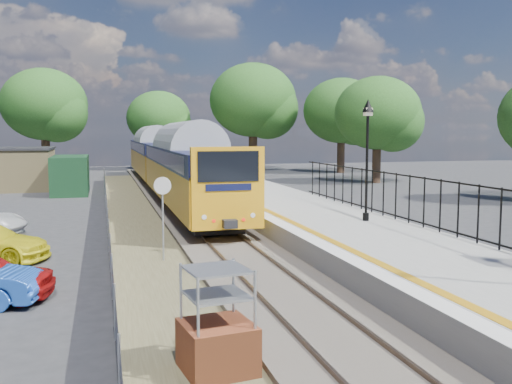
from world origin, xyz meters
name	(u,v)px	position (x,y,z in m)	size (l,w,h in m)	color
ground	(281,298)	(0.00, 0.00, 0.00)	(120.00, 120.00, 0.00)	#2D2D30
track_bed	(200,232)	(-0.47, 9.67, 0.09)	(5.90, 80.00, 0.29)	#473F38
platform	(319,225)	(4.20, 8.00, 0.45)	(5.00, 70.00, 0.90)	gray
platform_edge	(271,216)	(2.14, 8.00, 0.90)	(0.90, 70.00, 0.01)	silver
victorian_lamp_north	(368,131)	(5.30, 6.00, 4.30)	(0.44, 0.44, 4.60)	black
palisade_fence	(454,208)	(6.55, 2.24, 1.84)	(0.12, 26.00, 2.00)	black
wire_fence	(107,216)	(-4.20, 12.00, 0.60)	(0.06, 52.00, 1.20)	#999EA3
outbuilding	(9,170)	(-10.91, 31.21, 1.52)	(10.80, 10.10, 3.12)	tan
tree_line	(162,108)	(1.40, 42.00, 6.61)	(56.80, 43.80, 11.88)	#332319
train	(166,160)	(0.00, 26.74, 2.34)	(2.82, 40.83, 3.51)	orange
brick_plinth	(217,323)	(-2.50, -4.13, 0.93)	(1.36, 1.36, 1.93)	brown
speed_sign	(163,204)	(-2.50, 4.85, 1.92)	(0.55, 0.20, 2.82)	#999EA3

